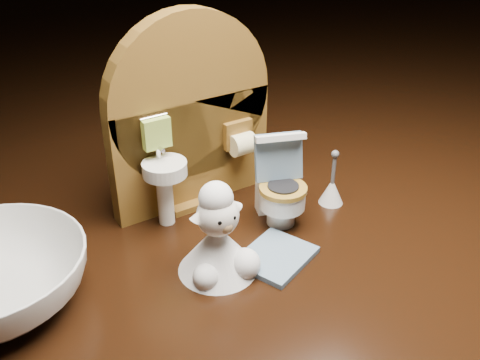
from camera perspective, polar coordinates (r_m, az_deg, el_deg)
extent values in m
cube|color=black|center=(0.42, -0.24, -11.81)|extent=(2.50, 2.50, 0.10)
cube|color=brown|center=(0.41, -5.17, 3.08)|extent=(0.13, 0.02, 0.09)
cylinder|color=brown|center=(0.40, -5.45, 8.66)|extent=(0.13, 0.02, 0.13)
cube|color=brown|center=(0.43, -4.93, -1.72)|extent=(0.05, 0.04, 0.01)
cylinder|color=white|center=(0.40, -7.98, -1.80)|extent=(0.01, 0.01, 0.04)
cylinder|color=white|center=(0.38, -8.04, 1.21)|extent=(0.03, 0.03, 0.01)
cylinder|color=silver|center=(0.38, -8.73, 3.05)|extent=(0.00, 0.00, 0.01)
cube|color=#9EBF47|center=(0.38, -8.89, 4.95)|extent=(0.02, 0.01, 0.02)
cube|color=brown|center=(0.42, -0.20, 4.89)|extent=(0.02, 0.01, 0.02)
cylinder|color=#F4E6A9|center=(0.42, 0.25, 3.85)|extent=(0.02, 0.02, 0.02)
cylinder|color=white|center=(0.40, 4.38, -3.60)|extent=(0.02, 0.02, 0.02)
cylinder|color=white|center=(0.39, 4.57, -1.99)|extent=(0.03, 0.03, 0.01)
cylinder|color=#A27826|center=(0.39, 4.62, -0.94)|extent=(0.03, 0.03, 0.00)
cube|color=white|center=(0.41, 3.74, -0.69)|extent=(0.03, 0.02, 0.04)
cube|color=slate|center=(0.39, 4.13, 2.49)|extent=(0.04, 0.02, 0.04)
cube|color=white|center=(0.38, 4.37, 4.54)|extent=(0.04, 0.02, 0.01)
cylinder|color=#9DC72E|center=(0.40, 4.95, 2.68)|extent=(0.01, 0.01, 0.01)
cube|color=slate|center=(0.37, 3.84, -8.14)|extent=(0.06, 0.06, 0.00)
cone|color=white|center=(0.43, 9.75, -1.15)|extent=(0.02, 0.02, 0.02)
cylinder|color=#59595B|center=(0.42, 9.97, 1.13)|extent=(0.00, 0.00, 0.03)
sphere|color=#59595B|center=(0.41, 10.12, 2.73)|extent=(0.01, 0.01, 0.01)
cone|color=white|center=(0.35, -2.44, -7.23)|extent=(0.05, 0.05, 0.04)
sphere|color=white|center=(0.35, 0.50, -8.93)|extent=(0.02, 0.02, 0.02)
sphere|color=white|center=(0.34, -3.61, -10.26)|extent=(0.02, 0.02, 0.02)
sphere|color=white|center=(0.33, -2.39, -3.77)|extent=(0.03, 0.03, 0.03)
sphere|color=#A58053|center=(0.33, -1.55, -4.95)|extent=(0.01, 0.01, 0.01)
sphere|color=white|center=(0.33, -2.58, -1.97)|extent=(0.02, 0.02, 0.02)
cone|color=white|center=(0.33, -4.43, -3.73)|extent=(0.01, 0.01, 0.01)
cone|color=white|center=(0.34, -0.73, -2.54)|extent=(0.01, 0.01, 0.01)
sphere|color=black|center=(0.32, -2.19, -4.55)|extent=(0.00, 0.00, 0.00)
sphere|color=black|center=(0.33, -0.71, -4.05)|extent=(0.00, 0.00, 0.00)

